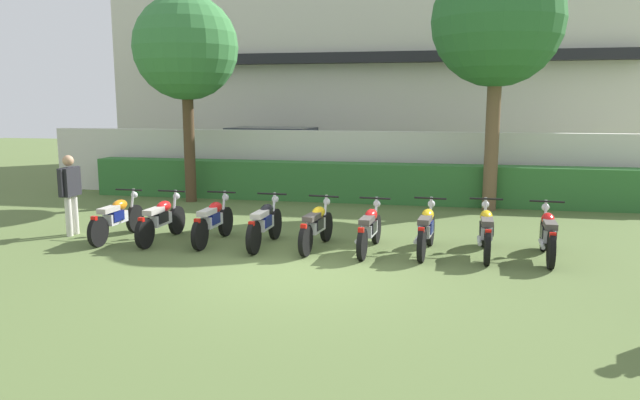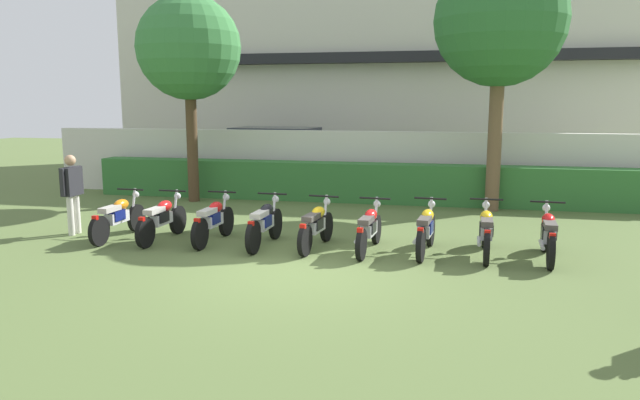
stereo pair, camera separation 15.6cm
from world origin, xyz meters
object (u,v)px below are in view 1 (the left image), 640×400
motorcycle_in_row_7 (486,231)px  motorcycle_in_row_0 (117,217)px  tree_far_side (498,22)px  parked_car (276,156)px  inspector_person (70,188)px  motorcycle_in_row_1 (161,219)px  motorcycle_in_row_4 (316,225)px  tree_near_inspector (186,49)px  motorcycle_in_row_6 (426,229)px  motorcycle_in_row_5 (369,228)px  motorcycle_in_row_8 (548,234)px  motorcycle_in_row_3 (265,223)px  motorcycle_in_row_2 (213,220)px

motorcycle_in_row_7 → motorcycle_in_row_0: bearing=93.0°
tree_far_side → parked_car: bearing=152.3°
motorcycle_in_row_0 → inspector_person: 1.24m
motorcycle_in_row_1 → motorcycle_in_row_4: motorcycle_in_row_1 is taller
motorcycle_in_row_1 → motorcycle_in_row_4: size_ratio=1.03×
parked_car → tree_near_inspector: (-1.42, -3.72, 3.19)m
motorcycle_in_row_7 → motorcycle_in_row_4: bearing=93.7°
motorcycle_in_row_0 → motorcycle_in_row_7: size_ratio=0.98×
parked_car → inspector_person: bearing=-99.3°
motorcycle_in_row_1 → motorcycle_in_row_6: 5.18m
motorcycle_in_row_4 → inspector_person: (-5.20, 0.11, 0.54)m
motorcycle_in_row_5 → inspector_person: 6.23m
motorcycle_in_row_1 → motorcycle_in_row_7: motorcycle_in_row_7 is taller
tree_near_inspector → motorcycle_in_row_1: size_ratio=2.97×
tree_far_side → motorcycle_in_row_8: bearing=-82.4°
motorcycle_in_row_3 → motorcycle_in_row_7: 4.09m
motorcycle_in_row_5 → motorcycle_in_row_4: bearing=93.2°
tree_near_inspector → tree_far_side: (8.00, 0.27, 0.51)m
tree_near_inspector → motorcycle_in_row_4: size_ratio=3.05×
motorcycle_in_row_3 → motorcycle_in_row_6: bearing=-86.2°
motorcycle_in_row_5 → tree_far_side: bearing=-22.7°
motorcycle_in_row_8 → motorcycle_in_row_1: bearing=94.4°
motorcycle_in_row_7 → motorcycle_in_row_8: (1.04, -0.06, 0.00)m
tree_far_side → motorcycle_in_row_0: tree_far_side is taller
tree_near_inspector → tree_far_side: tree_far_side is taller
parked_car → motorcycle_in_row_4: (3.08, -8.24, -0.50)m
motorcycle_in_row_5 → inspector_person: size_ratio=1.13×
tree_far_side → motorcycle_in_row_7: bearing=-95.0°
motorcycle_in_row_0 → tree_near_inspector: bearing=7.0°
tree_far_side → motorcycle_in_row_1: tree_far_side is taller
parked_car → motorcycle_in_row_5: (4.09, -8.27, -0.50)m
motorcycle_in_row_2 → motorcycle_in_row_6: size_ratio=0.99×
parked_car → tree_near_inspector: tree_near_inspector is taller
motorcycle_in_row_1 → motorcycle_in_row_3: (2.14, -0.00, 0.01)m
tree_far_side → motorcycle_in_row_8: size_ratio=3.31×
motorcycle_in_row_1 → motorcycle_in_row_2: 1.06m
tree_near_inspector → tree_far_side: bearing=1.9°
motorcycle_in_row_6 → motorcycle_in_row_3: bearing=97.3°
motorcycle_in_row_4 → motorcycle_in_row_7: bearing=-81.5°
motorcycle_in_row_1 → motorcycle_in_row_3: motorcycle_in_row_3 is taller
motorcycle_in_row_2 → motorcycle_in_row_5: (3.08, -0.06, -0.01)m
motorcycle_in_row_2 → motorcycle_in_row_7: (5.16, 0.07, 0.01)m
motorcycle_in_row_3 → tree_far_side: bearing=-40.8°
motorcycle_in_row_2 → tree_near_inspector: bearing=30.4°
motorcycle_in_row_5 → motorcycle_in_row_0: bearing=95.0°
tree_far_side → inspector_person: tree_far_side is taller
motorcycle_in_row_0 → motorcycle_in_row_2: 2.02m
tree_far_side → motorcycle_in_row_4: tree_far_side is taller
motorcycle_in_row_5 → motorcycle_in_row_8: size_ratio=0.99×
motorcycle_in_row_0 → motorcycle_in_row_2: motorcycle_in_row_2 is taller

